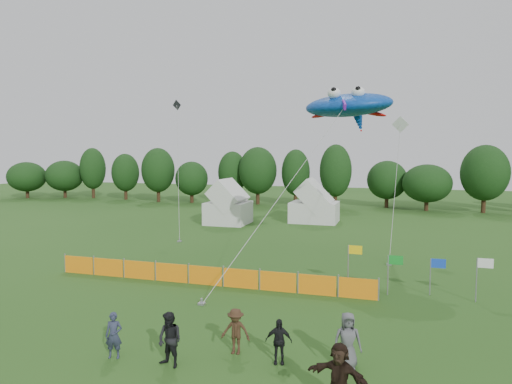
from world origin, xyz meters
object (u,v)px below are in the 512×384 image
(stingray_kite, at_px, (349,106))
(spectator_c, at_px, (236,331))
(spectator_b, at_px, (170,340))
(spectator_e, at_px, (347,341))
(barrier_fence, at_px, (205,276))
(spectator_f, at_px, (339,376))
(spectator_a, at_px, (114,335))
(tent_left, at_px, (228,206))
(tent_right, at_px, (314,206))
(spectator_d, at_px, (279,341))

(stingray_kite, bearing_deg, spectator_c, -98.26)
(spectator_b, distance_m, spectator_e, 5.81)
(barrier_fence, xyz_separation_m, spectator_f, (8.23, -9.89, 0.43))
(spectator_a, xyz_separation_m, spectator_c, (3.88, 1.53, 0.01))
(tent_left, bearing_deg, spectator_b, -73.18)
(spectator_f, distance_m, stingray_kite, 20.29)
(tent_left, relative_size, tent_right, 0.84)
(spectator_f, bearing_deg, spectator_a, -170.61)
(barrier_fence, bearing_deg, tent_right, 85.63)
(tent_left, distance_m, spectator_f, 33.39)
(spectator_b, bearing_deg, tent_left, 121.96)
(spectator_a, height_order, spectator_e, spectator_e)
(barrier_fence, relative_size, stingray_kite, 0.96)
(barrier_fence, bearing_deg, spectator_d, -52.20)
(stingray_kite, bearing_deg, spectator_e, -84.18)
(tent_left, distance_m, spectator_c, 29.60)
(spectator_f, bearing_deg, spectator_e, 106.66)
(spectator_b, height_order, spectator_d, spectator_b)
(spectator_a, distance_m, spectator_e, 7.89)
(spectator_c, bearing_deg, barrier_fence, 118.34)
(tent_left, height_order, spectator_b, tent_left)
(tent_left, relative_size, spectator_b, 2.22)
(tent_left, relative_size, spectator_d, 2.66)
(tent_right, xyz_separation_m, spectator_b, (0.81, -32.75, -0.80))
(stingray_kite, bearing_deg, barrier_fence, -129.03)
(tent_right, bearing_deg, spectator_b, -88.59)
(barrier_fence, height_order, spectator_f, spectator_f)
(tent_right, relative_size, barrier_fence, 0.27)
(spectator_e, distance_m, spectator_f, 2.48)
(barrier_fence, bearing_deg, stingray_kite, 50.97)
(tent_right, xyz_separation_m, stingray_kite, (4.81, -15.58, 8.32))
(tent_right, bearing_deg, barrier_fence, -94.37)
(spectator_e, bearing_deg, tent_right, 85.71)
(spectator_e, bearing_deg, spectator_d, 171.80)
(spectator_a, bearing_deg, tent_left, 86.88)
(tent_right, xyz_separation_m, spectator_a, (-1.34, -32.72, -0.91))
(spectator_b, bearing_deg, spectator_e, 30.92)
(stingray_kite, bearing_deg, tent_right, 107.16)
(tent_left, bearing_deg, spectator_a, -77.09)
(tent_left, distance_m, spectator_d, 30.48)
(spectator_f, height_order, stingray_kite, stingray_kite)
(spectator_e, bearing_deg, tent_left, 101.69)
(tent_left, height_order, spectator_e, tent_left)
(spectator_f, bearing_deg, barrier_fence, 146.00)
(tent_left, bearing_deg, spectator_c, -69.08)
(tent_right, height_order, spectator_f, tent_right)
(tent_right, height_order, stingray_kite, stingray_kite)
(tent_left, height_order, spectator_c, tent_left)
(barrier_fence, bearing_deg, spectator_c, -59.60)
(tent_left, bearing_deg, spectator_e, -62.43)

